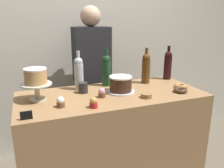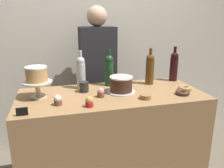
# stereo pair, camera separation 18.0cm
# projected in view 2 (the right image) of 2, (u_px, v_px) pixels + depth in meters

# --- Properties ---
(back_wall) EXTENTS (6.00, 0.05, 2.60)m
(back_wall) POSITION_uv_depth(u_px,v_px,m) (91.00, 35.00, 2.54)
(back_wall) COLOR beige
(back_wall) RESTS_ON ground_plane
(display_counter) EXTENTS (1.47, 0.65, 0.90)m
(display_counter) POSITION_uv_depth(u_px,v_px,m) (112.00, 143.00, 1.95)
(display_counter) COLOR #997047
(display_counter) RESTS_ON ground_plane
(cake_stand_pedestal) EXTENTS (0.22, 0.22, 0.13)m
(cake_stand_pedestal) POSITION_uv_depth(u_px,v_px,m) (38.00, 87.00, 1.71)
(cake_stand_pedestal) COLOR beige
(cake_stand_pedestal) RESTS_ON display_counter
(white_layer_cake) EXTENTS (0.16, 0.16, 0.11)m
(white_layer_cake) POSITION_uv_depth(u_px,v_px,m) (36.00, 74.00, 1.68)
(white_layer_cake) COLOR tan
(white_layer_cake) RESTS_ON cake_stand_pedestal
(silver_serving_platter) EXTENTS (0.23, 0.23, 0.01)m
(silver_serving_platter) POSITION_uv_depth(u_px,v_px,m) (121.00, 92.00, 1.85)
(silver_serving_platter) COLOR silver
(silver_serving_platter) RESTS_ON display_counter
(chocolate_round_cake) EXTENTS (0.18, 0.18, 0.12)m
(chocolate_round_cake) POSITION_uv_depth(u_px,v_px,m) (121.00, 84.00, 1.83)
(chocolate_round_cake) COLOR #3D2619
(chocolate_round_cake) RESTS_ON silver_serving_platter
(wine_bottle_amber) EXTENTS (0.08, 0.08, 0.33)m
(wine_bottle_amber) POSITION_uv_depth(u_px,v_px,m) (150.00, 68.00, 2.04)
(wine_bottle_amber) COLOR #5B3814
(wine_bottle_amber) RESTS_ON display_counter
(wine_bottle_clear) EXTENTS (0.08, 0.08, 0.33)m
(wine_bottle_clear) POSITION_uv_depth(u_px,v_px,m) (81.00, 72.00, 1.92)
(wine_bottle_clear) COLOR #B2BCC1
(wine_bottle_clear) RESTS_ON display_counter
(wine_bottle_dark_red) EXTENTS (0.08, 0.08, 0.33)m
(wine_bottle_dark_red) POSITION_uv_depth(u_px,v_px,m) (174.00, 66.00, 2.16)
(wine_bottle_dark_red) COLOR black
(wine_bottle_dark_red) RESTS_ON display_counter
(wine_bottle_green) EXTENTS (0.08, 0.08, 0.33)m
(wine_bottle_green) POSITION_uv_depth(u_px,v_px,m) (109.00, 70.00, 2.00)
(wine_bottle_green) COLOR #193D1E
(wine_bottle_green) RESTS_ON display_counter
(cupcake_vanilla) EXTENTS (0.06, 0.06, 0.07)m
(cupcake_vanilla) POSITION_uv_depth(u_px,v_px,m) (58.00, 100.00, 1.58)
(cupcake_vanilla) COLOR brown
(cupcake_vanilla) RESTS_ON display_counter
(cupcake_strawberry) EXTENTS (0.06, 0.06, 0.07)m
(cupcake_strawberry) POSITION_uv_depth(u_px,v_px,m) (101.00, 93.00, 1.73)
(cupcake_strawberry) COLOR brown
(cupcake_strawberry) RESTS_ON display_counter
(cupcake_caramel) EXTENTS (0.06, 0.06, 0.07)m
(cupcake_caramel) POSITION_uv_depth(u_px,v_px,m) (89.00, 102.00, 1.55)
(cupcake_caramel) COLOR red
(cupcake_caramel) RESTS_ON display_counter
(donut_maple) EXTENTS (0.11, 0.11, 0.03)m
(donut_maple) POSITION_uv_depth(u_px,v_px,m) (185.00, 88.00, 1.91)
(donut_maple) COLOR #B27F47
(donut_maple) RESTS_ON display_counter
(donut_chocolate) EXTENTS (0.11, 0.11, 0.03)m
(donut_chocolate) POSITION_uv_depth(u_px,v_px,m) (183.00, 93.00, 1.80)
(donut_chocolate) COLOR #472D1E
(donut_chocolate) RESTS_ON display_counter
(cookie_stack) EXTENTS (0.08, 0.08, 0.03)m
(cookie_stack) POSITION_uv_depth(u_px,v_px,m) (145.00, 97.00, 1.70)
(cookie_stack) COLOR olive
(cookie_stack) RESTS_ON display_counter
(price_sign_chalkboard) EXTENTS (0.07, 0.01, 0.05)m
(price_sign_chalkboard) POSITION_uv_depth(u_px,v_px,m) (22.00, 112.00, 1.41)
(price_sign_chalkboard) COLOR black
(price_sign_chalkboard) RESTS_ON display_counter
(coffee_cup_ceramic) EXTENTS (0.08, 0.08, 0.08)m
(coffee_cup_ceramic) POSITION_uv_depth(u_px,v_px,m) (84.00, 87.00, 1.85)
(coffee_cup_ceramic) COLOR #282828
(coffee_cup_ceramic) RESTS_ON display_counter
(barista_figure) EXTENTS (0.36, 0.22, 1.60)m
(barista_figure) POSITION_uv_depth(u_px,v_px,m) (98.00, 81.00, 2.40)
(barista_figure) COLOR black
(barista_figure) RESTS_ON ground_plane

